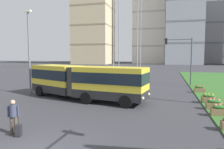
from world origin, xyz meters
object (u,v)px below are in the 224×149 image
pedestrian_crossing (13,114)px  flower_planter_5 (200,89)px  apartment_tower_west (94,18)px  flower_planter_2 (220,110)px  articulated_bus (84,81)px  apartment_tower_centre (184,4)px  apartment_tower_westcentre (150,23)px  apartment_tower_eastcentre (215,15)px  car_white_van (94,76)px  flower_planter_3 (214,104)px  flower_planter_4 (209,98)px  rolling_suitcase (19,130)px  traffic_light_far_right (182,53)px  streetlight_left (29,48)px

pedestrian_crossing → flower_planter_5: 18.61m
apartment_tower_west → flower_planter_2: bearing=-65.2°
flower_planter_5 → apartment_tower_west: 86.58m
apartment_tower_west → articulated_bus: bearing=-70.9°
articulated_bus → apartment_tower_centre: apartment_tower_centre is taller
apartment_tower_westcentre → apartment_tower_centre: 19.41m
flower_planter_5 → apartment_tower_eastcentre: apartment_tower_eastcentre is taller
articulated_bus → apartment_tower_west: 87.85m
apartment_tower_centre → car_white_van: bearing=-103.9°
car_white_van → apartment_tower_westcentre: 83.73m
apartment_tower_centre → flower_planter_3: bearing=-92.2°
flower_planter_4 → apartment_tower_centre: (3.35, 85.44, 27.05)m
rolling_suitcase → flower_planter_4: size_ratio=0.88×
flower_planter_5 → traffic_light_far_right: size_ratio=0.18×
flower_planter_4 → streetlight_left: size_ratio=0.13×
flower_planter_3 → flower_planter_5: same height
apartment_tower_west → apartment_tower_centre: (41.95, 5.90, 5.42)m
pedestrian_crossing → flower_planter_5: bearing=54.4°
apartment_tower_west → apartment_tower_eastcentre: bearing=20.8°
traffic_light_far_right → rolling_suitcase: bearing=-113.3°
car_white_van → flower_planter_5: car_white_van is taller
pedestrian_crossing → flower_planter_4: bearing=42.8°
flower_planter_5 → apartment_tower_westcentre: size_ratio=0.03×
car_white_van → flower_planter_4: car_white_van is taller
rolling_suitcase → flower_planter_3: bearing=37.7°
car_white_van → rolling_suitcase: 23.24m
flower_planter_4 → flower_planter_5: 5.11m
apartment_tower_west → apartment_tower_westcentre: apartment_tower_west is taller
rolling_suitcase → apartment_tower_westcentre: apartment_tower_westcentre is taller
flower_planter_3 → traffic_light_far_right: traffic_light_far_right is taller
pedestrian_crossing → apartment_tower_eastcentre: 118.10m
flower_planter_3 → apartment_tower_centre: (3.35, 87.67, 27.05)m
apartment_tower_westcentre → apartment_tower_eastcentre: bearing=13.4°
rolling_suitcase → flower_planter_2: (10.37, 6.23, 0.11)m
apartment_tower_eastcentre → flower_planter_5: bearing=-101.5°
car_white_van → flower_planter_5: size_ratio=4.19×
car_white_van → apartment_tower_west: (-23.96, 66.93, 21.30)m
car_white_van → pedestrian_crossing: pedestrian_crossing is taller
rolling_suitcase → flower_planter_5: bearing=55.9°
pedestrian_crossing → flower_planter_3: (10.82, 7.80, -0.58)m
car_white_van → apartment_tower_west: apartment_tower_west is taller
flower_planter_3 → flower_planter_4: size_ratio=1.00×
articulated_bus → apartment_tower_centre: bearing=80.8°
apartment_tower_west → apartment_tower_westcentre: (25.85, 14.37, -1.36)m
flower_planter_2 → pedestrian_crossing: bearing=-150.9°
flower_planter_3 → apartment_tower_centre: bearing=87.8°
flower_planter_2 → apartment_tower_eastcentre: bearing=79.5°
flower_planter_4 → apartment_tower_west: apartment_tower_west is taller
car_white_van → pedestrian_crossing: bearing=-80.4°
apartment_tower_west → apartment_tower_eastcentre: 62.29m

